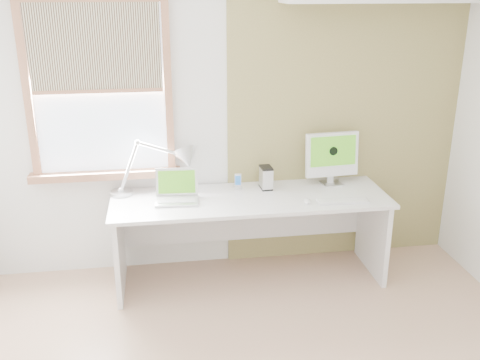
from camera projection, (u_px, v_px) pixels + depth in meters
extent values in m
cube|color=white|center=(227.00, 117.00, 4.46)|extent=(4.00, 0.02, 2.60)
cube|color=olive|center=(345.00, 113.00, 4.58)|extent=(2.00, 0.02, 2.60)
cube|color=#9D6547|center=(27.00, 92.00, 4.12)|extent=(0.06, 0.06, 1.42)
cube|color=#9D6547|center=(168.00, 89.00, 4.27)|extent=(0.06, 0.06, 1.42)
cube|color=#9D6547|center=(106.00, 174.00, 4.41)|extent=(1.20, 0.14, 0.06)
cube|color=#D1E2F9|center=(99.00, 90.00, 4.21)|extent=(1.00, 0.01, 1.30)
cube|color=beige|center=(95.00, 48.00, 4.06)|extent=(0.98, 0.02, 0.65)
cube|color=#9D6547|center=(99.00, 91.00, 4.17)|extent=(0.98, 0.03, 0.03)
cube|color=silver|center=(250.00, 199.00, 4.32)|extent=(2.20, 0.70, 0.03)
cube|color=silver|center=(119.00, 249.00, 4.30)|extent=(0.04, 0.64, 0.70)
cube|color=silver|center=(373.00, 232.00, 4.59)|extent=(0.04, 0.64, 0.70)
cube|color=silver|center=(244.00, 214.00, 4.71)|extent=(2.08, 0.02, 0.48)
cylinder|color=silver|center=(121.00, 193.00, 4.37)|extent=(0.22, 0.22, 0.03)
sphere|color=silver|center=(121.00, 190.00, 4.37)|extent=(0.06, 0.06, 0.05)
cylinder|color=silver|center=(129.00, 167.00, 4.33)|extent=(0.18, 0.06, 0.39)
sphere|color=silver|center=(137.00, 143.00, 4.29)|extent=(0.06, 0.06, 0.05)
cylinder|color=silver|center=(160.00, 149.00, 4.34)|extent=(0.36, 0.05, 0.15)
sphere|color=silver|center=(182.00, 155.00, 4.40)|extent=(0.05, 0.05, 0.04)
cone|color=silver|center=(186.00, 158.00, 4.42)|extent=(0.31, 0.32, 0.24)
cube|color=silver|center=(177.00, 201.00, 4.22)|extent=(0.34, 0.25, 0.02)
cube|color=#B2B5B7|center=(177.00, 199.00, 4.22)|extent=(0.29, 0.16, 0.00)
cube|color=silver|center=(177.00, 182.00, 4.29)|extent=(0.33, 0.09, 0.22)
cube|color=#3D8017|center=(177.00, 182.00, 4.29)|extent=(0.29, 0.07, 0.17)
cylinder|color=silver|center=(238.00, 188.00, 4.49)|extent=(0.08, 0.08, 0.02)
cube|color=silver|center=(238.00, 180.00, 4.47)|extent=(0.06, 0.02, 0.11)
cube|color=#194C99|center=(238.00, 180.00, 4.46)|extent=(0.05, 0.01, 0.08)
cube|color=silver|center=(266.00, 178.00, 4.47)|extent=(0.09, 0.15, 0.19)
cube|color=black|center=(266.00, 168.00, 4.44)|extent=(0.10, 0.15, 0.01)
cube|color=black|center=(266.00, 187.00, 4.50)|extent=(0.10, 0.15, 0.01)
cube|color=silver|center=(331.00, 184.00, 4.59)|extent=(0.18, 0.16, 0.01)
cube|color=silver|center=(330.00, 174.00, 4.59)|extent=(0.06, 0.02, 0.15)
cube|color=white|center=(332.00, 154.00, 4.53)|extent=(0.46, 0.12, 0.37)
cube|color=#3D8017|center=(333.00, 151.00, 4.49)|extent=(0.40, 0.06, 0.25)
cylinder|color=black|center=(334.00, 151.00, 4.49)|extent=(0.07, 0.02, 0.07)
cube|color=white|center=(343.00, 201.00, 4.22)|extent=(0.41, 0.14, 0.01)
cube|color=white|center=(343.00, 200.00, 4.21)|extent=(0.38, 0.11, 0.00)
ellipsoid|color=white|center=(307.00, 201.00, 4.20)|extent=(0.07, 0.10, 0.03)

